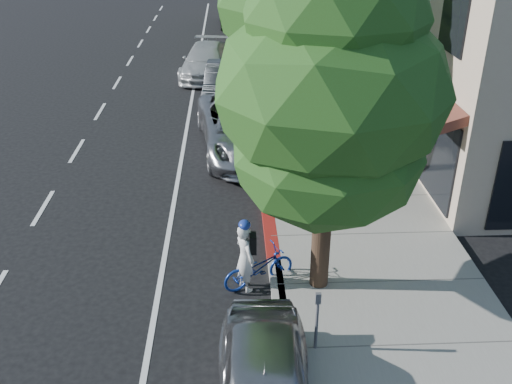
{
  "coord_description": "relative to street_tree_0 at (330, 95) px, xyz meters",
  "views": [
    {
      "loc": [
        -0.93,
        -12.08,
        7.65
      ],
      "look_at": [
        -0.37,
        0.07,
        1.35
      ],
      "focal_mm": 40.0,
      "sensor_mm": 36.0,
      "label": 1
    }
  ],
  "objects": [
    {
      "name": "street_tree_0",
      "position": [
        0.0,
        0.0,
        0.0
      ],
      "size": [
        4.44,
        4.44,
        7.16
      ],
      "color": "black",
      "rests_on": "ground"
    },
    {
      "name": "white_pickup",
      "position": [
        -2.99,
        17.0,
        -3.68
      ],
      "size": [
        2.57,
        5.2,
        1.45
      ],
      "primitive_type": "imported",
      "rotation": [
        0.0,
        0.0,
        -0.11
      ],
      "color": "silver",
      "rests_on": "ground"
    },
    {
      "name": "curb",
      "position": [
        -0.9,
        10.0,
        -4.33
      ],
      "size": [
        0.3,
        56.0,
        0.15
      ],
      "primitive_type": "cube",
      "color": "#9E998E",
      "rests_on": "ground"
    },
    {
      "name": "silver_suv",
      "position": [
        -1.4,
        7.78,
        -3.56
      ],
      "size": [
        3.52,
        6.38,
        1.69
      ],
      "primitive_type": "imported",
      "rotation": [
        0.0,
        0.0,
        0.12
      ],
      "color": "#A9A9AE",
      "rests_on": "ground"
    },
    {
      "name": "ground",
      "position": [
        -0.9,
        2.0,
        -4.41
      ],
      "size": [
        120.0,
        120.0,
        0.0
      ],
      "primitive_type": "plane",
      "color": "black",
      "rests_on": "ground"
    },
    {
      "name": "dark_suv_far",
      "position": [
        -1.4,
        29.14,
        -3.49
      ],
      "size": [
        2.35,
        5.45,
        1.83
      ],
      "primitive_type": "imported",
      "rotation": [
        0.0,
        0.0,
        0.03
      ],
      "color": "black",
      "rests_on": "ground"
    },
    {
      "name": "bicycle",
      "position": [
        -1.3,
        0.22,
        -3.97
      ],
      "size": [
        1.77,
        1.23,
        0.88
      ],
      "primitive_type": "imported",
      "rotation": [
        0.0,
        0.0,
        2.0
      ],
      "color": "#163599",
      "rests_on": "ground"
    },
    {
      "name": "cyclist",
      "position": [
        -1.6,
        0.1,
        -3.61
      ],
      "size": [
        0.61,
        0.69,
        1.59
      ],
      "primitive_type": "imported",
      "rotation": [
        0.0,
        0.0,
        2.07
      ],
      "color": "silver",
      "rests_on": "ground"
    },
    {
      "name": "pedestrian",
      "position": [
        0.32,
        14.28,
        -3.39
      ],
      "size": [
        1.04,
        0.95,
        1.74
      ],
      "primitive_type": "imported",
      "rotation": [
        0.0,
        0.0,
        3.57
      ],
      "color": "black",
      "rests_on": "sidewalk"
    },
    {
      "name": "curb_red_segment",
      "position": [
        -0.9,
        3.0,
        -4.33
      ],
      "size": [
        0.32,
        4.0,
        0.15
      ],
      "primitive_type": "cube",
      "color": "maroon",
      "rests_on": "ground"
    },
    {
      "name": "dark_sedan",
      "position": [
        -1.95,
        12.71,
        -3.58
      ],
      "size": [
        2.05,
        5.1,
        1.65
      ],
      "primitive_type": "imported",
      "rotation": [
        0.0,
        0.0,
        -0.06
      ],
      "color": "#212427",
      "rests_on": "ground"
    },
    {
      "name": "sidewalk",
      "position": [
        1.4,
        10.0,
        -4.33
      ],
      "size": [
        4.6,
        56.0,
        0.15
      ],
      "primitive_type": "cube",
      "color": "gray",
      "rests_on": "ground"
    },
    {
      "name": "street_tree_1",
      "position": [
        0.0,
        6.0,
        0.58
      ],
      "size": [
        4.49,
        4.49,
        7.95
      ],
      "color": "black",
      "rests_on": "ground"
    }
  ]
}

